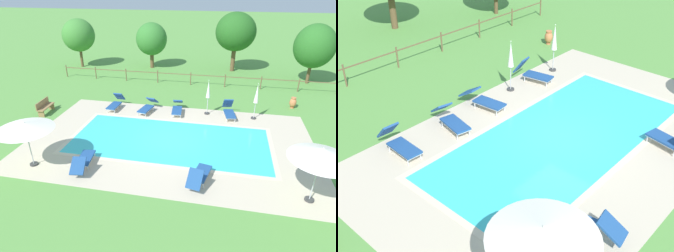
% 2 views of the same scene
% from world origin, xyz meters
% --- Properties ---
extents(ground_plane, '(160.00, 160.00, 0.00)m').
position_xyz_m(ground_plane, '(0.00, 0.00, 0.00)').
color(ground_plane, '#599342').
extents(pool_deck_paving, '(14.99, 9.24, 0.01)m').
position_xyz_m(pool_deck_paving, '(0.00, 0.00, 0.00)').
color(pool_deck_paving, beige).
rests_on(pool_deck_paving, ground).
extents(swimming_pool_water, '(10.36, 4.61, 0.01)m').
position_xyz_m(swimming_pool_water, '(0.00, 0.00, 0.01)').
color(swimming_pool_water, '#38C6D1').
rests_on(swimming_pool_water, ground).
extents(pool_coping_rim, '(10.84, 5.09, 0.01)m').
position_xyz_m(pool_coping_rim, '(0.00, 0.00, 0.01)').
color(pool_coping_rim, beige).
rests_on(pool_coping_rim, ground).
extents(sun_lounger_north_near_steps, '(0.97, 1.96, 0.97)m').
position_xyz_m(sun_lounger_north_near_steps, '(1.95, -3.30, 0.39)').
color(sun_lounger_north_near_steps, navy).
rests_on(sun_lounger_north_near_steps, ground).
extents(sun_lounger_north_mid, '(0.69, 1.94, 0.94)m').
position_xyz_m(sun_lounger_north_mid, '(-4.41, 3.58, 0.39)').
color(sun_lounger_north_mid, navy).
rests_on(sun_lounger_north_mid, ground).
extents(sun_lounger_north_far, '(0.91, 1.91, 1.01)m').
position_xyz_m(sun_lounger_north_far, '(3.05, 3.75, 0.40)').
color(sun_lounger_north_far, navy).
rests_on(sun_lounger_north_far, ground).
extents(sun_lounger_north_end, '(0.91, 2.09, 0.81)m').
position_xyz_m(sun_lounger_north_end, '(-3.34, -3.22, 0.37)').
color(sun_lounger_north_end, navy).
rests_on(sun_lounger_north_end, ground).
extents(sun_lounger_south_near_corner, '(0.82, 2.10, 0.75)m').
position_xyz_m(sun_lounger_south_near_corner, '(-0.24, 3.67, 0.36)').
color(sun_lounger_south_near_corner, navy).
rests_on(sun_lounger_south_near_corner, ground).
extents(sun_lounger_south_mid, '(0.99, 2.08, 0.84)m').
position_xyz_m(sun_lounger_south_mid, '(-2.15, 3.47, 0.37)').
color(sun_lounger_south_mid, navy).
rests_on(sun_lounger_south_mid, ground).
extents(patio_umbrella_open_foreground, '(2.50, 2.50, 2.22)m').
position_xyz_m(patio_umbrella_open_foreground, '(-5.72, -3.53, 2.00)').
color(patio_umbrella_open_foreground, '#383838').
rests_on(patio_umbrella_open_foreground, ground).
extents(patio_umbrella_closed_row_west, '(0.32, 0.32, 2.29)m').
position_xyz_m(patio_umbrella_closed_row_west, '(4.57, 3.76, 1.50)').
color(patio_umbrella_closed_row_west, '#383838').
rests_on(patio_umbrella_closed_row_west, ground).
extents(patio_umbrella_closed_row_mid_west, '(0.32, 0.32, 2.27)m').
position_xyz_m(patio_umbrella_closed_row_mid_west, '(1.67, 3.89, 1.49)').
color(patio_umbrella_closed_row_mid_west, '#383838').
rests_on(patio_umbrella_closed_row_mid_west, ground).
extents(terracotta_urn_near_fence, '(0.44, 0.44, 0.76)m').
position_xyz_m(terracotta_urn_near_fence, '(7.22, 6.03, 0.41)').
color(terracotta_urn_near_fence, '#C67547').
rests_on(terracotta_urn_near_fence, ground).
extents(perimeter_fence, '(22.40, 0.08, 1.05)m').
position_xyz_m(perimeter_fence, '(-0.16, 9.56, 0.68)').
color(perimeter_fence, brown).
rests_on(perimeter_fence, ground).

